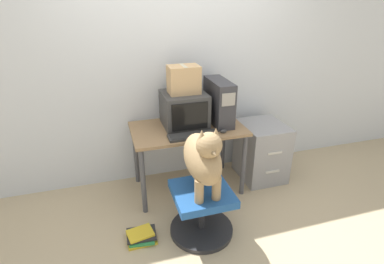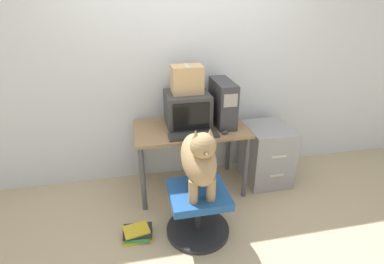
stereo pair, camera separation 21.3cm
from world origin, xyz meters
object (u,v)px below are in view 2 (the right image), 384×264
(office_chair, at_px, (198,210))
(cardboard_box, at_px, (187,79))
(filing_cabinet, at_px, (266,154))
(keyboard, at_px, (194,135))
(crt_monitor, at_px, (187,109))
(pc_tower, at_px, (223,103))
(dog, at_px, (199,158))
(book_stack_floor, at_px, (138,233))

(office_chair, xyz_separation_m, cardboard_box, (0.06, 0.77, 0.97))
(filing_cabinet, distance_m, cardboard_box, 1.26)
(keyboard, height_order, cardboard_box, cardboard_box)
(cardboard_box, bearing_deg, filing_cabinet, -5.70)
(crt_monitor, relative_size, pc_tower, 0.89)
(dog, bearing_deg, filing_cabinet, 36.21)
(crt_monitor, distance_m, book_stack_floor, 1.28)
(dog, distance_m, filing_cabinet, 1.26)
(keyboard, bearing_deg, book_stack_floor, -144.85)
(pc_tower, distance_m, cardboard_box, 0.44)
(crt_monitor, relative_size, book_stack_floor, 1.64)
(dog, bearing_deg, book_stack_floor, 173.92)
(keyboard, bearing_deg, cardboard_box, 90.46)
(filing_cabinet, bearing_deg, keyboard, -166.34)
(office_chair, height_order, cardboard_box, cardboard_box)
(dog, bearing_deg, cardboard_box, 85.78)
(keyboard, bearing_deg, pc_tower, 36.94)
(pc_tower, distance_m, keyboard, 0.50)
(crt_monitor, distance_m, dog, 0.79)
(office_chair, distance_m, dog, 0.53)
(pc_tower, xyz_separation_m, dog, (-0.42, -0.75, -0.19))
(keyboard, height_order, office_chair, keyboard)
(book_stack_floor, bearing_deg, pc_tower, 35.83)
(pc_tower, relative_size, keyboard, 1.02)
(pc_tower, relative_size, office_chair, 0.86)
(crt_monitor, distance_m, office_chair, 1.02)
(keyboard, distance_m, book_stack_floor, 1.02)
(pc_tower, bearing_deg, book_stack_floor, -144.17)
(pc_tower, height_order, dog, pc_tower)
(filing_cabinet, bearing_deg, dog, -143.79)
(filing_cabinet, bearing_deg, pc_tower, 173.98)
(pc_tower, bearing_deg, filing_cabinet, -6.02)
(office_chair, bearing_deg, crt_monitor, 85.70)
(pc_tower, relative_size, dog, 0.78)
(filing_cabinet, relative_size, book_stack_floor, 2.48)
(keyboard, relative_size, cardboard_box, 1.58)
(keyboard, xyz_separation_m, book_stack_floor, (-0.60, -0.42, -0.71))
(cardboard_box, xyz_separation_m, book_stack_floor, (-0.60, -0.73, -1.17))
(pc_tower, height_order, cardboard_box, cardboard_box)
(pc_tower, bearing_deg, keyboard, -143.06)
(office_chair, height_order, dog, dog)
(office_chair, xyz_separation_m, dog, (-0.00, -0.01, 0.53))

